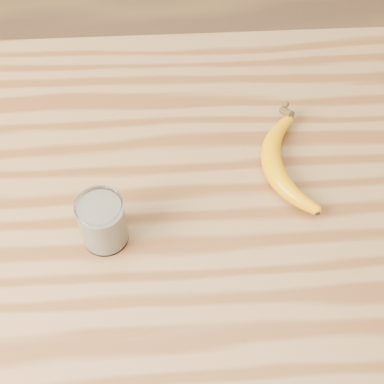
{
  "coord_description": "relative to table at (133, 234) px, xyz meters",
  "views": [
    {
      "loc": [
        0.08,
        -0.51,
        1.61
      ],
      "look_at": [
        0.11,
        -0.03,
        0.93
      ],
      "focal_mm": 50.0,
      "sensor_mm": 36.0,
      "label": 1
    }
  ],
  "objects": [
    {
      "name": "table",
      "position": [
        0.0,
        0.0,
        0.0
      ],
      "size": [
        1.2,
        0.8,
        0.9
      ],
      "color": "olive",
      "rests_on": "ground"
    },
    {
      "name": "smoothie_glass",
      "position": [
        -0.03,
        -0.08,
        0.17
      ],
      "size": [
        0.07,
        0.07,
        0.09
      ],
      "color": "white",
      "rests_on": "table"
    },
    {
      "name": "banana",
      "position": [
        0.24,
        0.03,
        0.15
      ],
      "size": [
        0.12,
        0.29,
        0.04
      ],
      "primitive_type": null,
      "rotation": [
        0.0,
        0.0,
        0.07
      ],
      "color": "#E69300",
      "rests_on": "table"
    }
  ]
}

